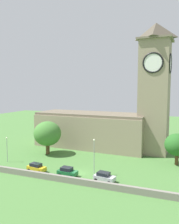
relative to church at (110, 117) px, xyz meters
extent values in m
plane|color=#477538|center=(0.02, -7.63, -9.42)|extent=(200.00, 200.00, 0.00)
cube|color=gray|center=(-6.10, 0.25, -4.49)|extent=(34.42, 14.27, 9.87)
cube|color=#675C4A|center=(-6.10, 0.25, 0.80)|extent=(34.38, 13.23, 0.70)
cube|color=gray|center=(12.78, -0.50, 6.02)|extent=(8.03, 8.03, 30.89)
cube|color=#736753|center=(12.78, -0.50, 21.72)|extent=(9.31, 9.31, 0.50)
pyramid|color=brown|center=(12.78, -0.50, 24.09)|extent=(8.43, 8.43, 4.25)
cylinder|color=white|center=(12.62, -4.42, 15.29)|extent=(4.94, 0.32, 4.94)
torus|color=black|center=(12.62, -4.42, 15.29)|extent=(5.40, 0.66, 5.39)
cylinder|color=white|center=(16.70, -0.66, 15.29)|extent=(0.32, 4.94, 4.94)
torus|color=black|center=(16.70, -0.66, 15.29)|extent=(0.66, 5.40, 5.39)
cube|color=gray|center=(0.02, -28.22, -8.81)|extent=(44.21, 0.70, 1.23)
cube|color=gold|center=(-9.12, -25.28, -8.67)|extent=(4.49, 2.30, 0.84)
cube|color=#1E232B|center=(-9.33, -25.25, -7.91)|extent=(2.59, 1.84, 0.67)
cylinder|color=black|center=(-7.56, -24.60, -9.09)|extent=(0.71, 0.40, 0.67)
cylinder|color=black|center=(-7.79, -26.34, -9.09)|extent=(0.71, 0.40, 0.67)
cylinder|color=black|center=(-10.45, -24.22, -9.09)|extent=(0.71, 0.40, 0.67)
cylinder|color=black|center=(-10.68, -25.96, -9.09)|extent=(0.71, 0.40, 0.67)
cube|color=#1E6B38|center=(-1.61, -25.24, -8.64)|extent=(4.22, 2.17, 0.87)
cube|color=#1E232B|center=(-1.81, -25.23, -7.86)|extent=(2.40, 1.83, 0.69)
cylinder|color=black|center=(-0.16, -24.37, -9.08)|extent=(0.72, 0.39, 0.70)
cylinder|color=black|center=(-0.28, -26.29, -9.08)|extent=(0.72, 0.39, 0.70)
cylinder|color=black|center=(-2.94, -24.20, -9.08)|extent=(0.72, 0.39, 0.70)
cylinder|color=black|center=(-3.06, -26.12, -9.08)|extent=(0.72, 0.39, 0.70)
cube|color=silver|center=(6.36, -25.09, -8.66)|extent=(4.40, 2.45, 0.85)
cube|color=#1E232B|center=(6.16, -25.06, -7.90)|extent=(2.55, 1.96, 0.68)
cylinder|color=black|center=(7.90, -24.37, -9.08)|extent=(0.72, 0.43, 0.68)
cylinder|color=black|center=(7.63, -26.22, -9.08)|extent=(0.72, 0.43, 0.68)
cylinder|color=black|center=(5.10, -23.96, -9.08)|extent=(0.72, 0.43, 0.68)
cylinder|color=black|center=(4.83, -25.81, -9.08)|extent=(0.72, 0.43, 0.68)
cylinder|color=#9EA0A5|center=(-19.72, -22.22, -6.53)|extent=(0.14, 0.14, 5.78)
sphere|color=#F4EFCC|center=(-19.72, -22.22, -3.42)|extent=(0.44, 0.44, 0.44)
cylinder|color=#9EA0A5|center=(3.30, -22.65, -5.80)|extent=(0.14, 0.14, 7.26)
sphere|color=#F4EFCC|center=(3.30, -22.65, -1.95)|extent=(0.44, 0.44, 0.44)
cylinder|color=brown|center=(19.27, -9.24, -8.07)|extent=(0.82, 0.82, 2.70)
ellipsoid|color=#286023|center=(19.27, -9.24, -4.53)|extent=(5.86, 5.86, 5.27)
cylinder|color=brown|center=(-14.19, -12.44, -7.95)|extent=(1.05, 1.05, 2.95)
ellipsoid|color=#427A33|center=(-14.19, -12.44, -3.66)|extent=(7.50, 7.50, 6.75)
camera|label=1|loc=(19.76, -67.14, 8.74)|focal=37.49mm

